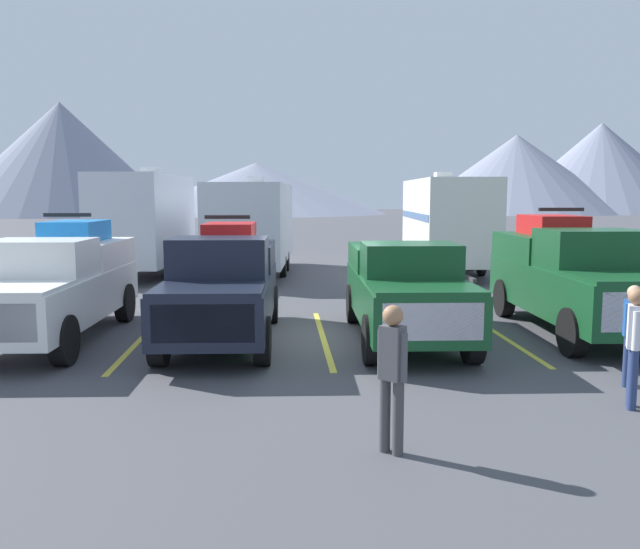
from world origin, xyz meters
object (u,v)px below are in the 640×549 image
pickup_truck_d (574,275)px  pickup_truck_a (56,282)px  person_a (633,329)px  person_c (392,369)px  camper_trailer_a (145,219)px  camper_trailer_c (447,220)px  camper_trailer_b (253,222)px  pickup_truck_c (404,287)px  person_b (635,340)px  pickup_truck_b (224,283)px

pickup_truck_d → pickup_truck_a: bearing=180.0°
person_a → person_c: 4.79m
camper_trailer_a → camper_trailer_c: (11.22, 0.15, -0.07)m
camper_trailer_b → person_a: camper_trailer_b is taller
pickup_truck_c → person_a: (2.88, -3.57, -0.16)m
camper_trailer_a → camper_trailer_b: size_ratio=0.83×
person_b → pickup_truck_b: bearing=141.6°
pickup_truck_b → person_b: (6.03, -4.78, -0.19)m
pickup_truck_a → person_a: pickup_truck_a is taller
pickup_truck_d → person_c: 8.23m
pickup_truck_b → person_c: bearing=-68.6°
camper_trailer_a → person_b: size_ratio=4.50×
pickup_truck_c → person_b: 5.15m
pickup_truck_a → person_c: bearing=-47.7°
camper_trailer_b → camper_trailer_c: 7.32m
camper_trailer_a → camper_trailer_c: 11.22m
pickup_truck_d → camper_trailer_a: size_ratio=0.78×
camper_trailer_b → person_b: (5.89, -15.90, -0.96)m
pickup_truck_b → person_c: pickup_truck_b is taller
person_a → person_c: size_ratio=0.92×
pickup_truck_d → camper_trailer_b: size_ratio=0.64×
pickup_truck_a → person_c: pickup_truck_a is taller
pickup_truck_b → camper_trailer_a: 11.46m
pickup_truck_b → person_c: (2.41, -6.16, -0.17)m
camper_trailer_a → person_a: 17.89m
camper_trailer_a → person_c: bearing=-69.9°
camper_trailer_b → person_b: 16.98m
person_c → camper_trailer_b: bearing=97.5°
person_a → camper_trailer_c: bearing=86.6°
person_a → person_c: person_c is taller
pickup_truck_a → camper_trailer_b: camper_trailer_b is taller
pickup_truck_d → person_a: bearing=-103.1°
pickup_truck_a → camper_trailer_a: camper_trailer_a is taller
pickup_truck_d → pickup_truck_b: bearing=-177.7°
camper_trailer_b → person_b: camper_trailer_b is taller
person_b → pickup_truck_d: bearing=73.7°
pickup_truck_d → person_a: size_ratio=3.74×
pickup_truck_c → person_b: bearing=-63.0°
camper_trailer_c → person_a: bearing=-93.4°
pickup_truck_c → pickup_truck_d: (3.82, 0.50, 0.16)m
pickup_truck_c → camper_trailer_a: size_ratio=0.74×
pickup_truck_d → camper_trailer_c: (-0.06, 10.63, 0.78)m
pickup_truck_a → camper_trailer_b: (3.61, 10.81, 0.76)m
pickup_truck_a → camper_trailer_a: bearing=91.6°
pickup_truck_b → camper_trailer_c: bearing=55.7°
person_b → person_c: 3.87m
camper_trailer_b → person_c: camper_trailer_b is taller
camper_trailer_b → camper_trailer_c: (7.31, -0.18, 0.09)m
camper_trailer_a → person_c: camper_trailer_a is taller
person_c → pickup_truck_b: bearing=111.4°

